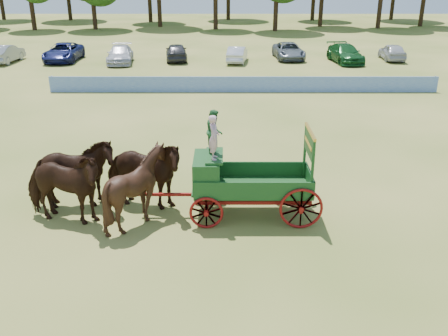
% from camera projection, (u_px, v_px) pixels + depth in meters
% --- Properties ---
extents(ground, '(160.00, 160.00, 0.00)m').
position_uv_depth(ground, '(292.00, 215.00, 16.85)').
color(ground, '#A7944B').
rests_on(ground, ground).
extents(horse_lead_left, '(3.19, 2.00, 2.50)m').
position_uv_depth(horse_lead_left, '(63.00, 188.00, 15.91)').
color(horse_lead_left, '#33170E').
rests_on(horse_lead_left, ground).
extents(horse_lead_right, '(3.12, 1.75, 2.50)m').
position_uv_depth(horse_lead_right, '(72.00, 174.00, 16.93)').
color(horse_lead_right, '#33170E').
rests_on(horse_lead_right, ground).
extents(horse_wheel_left, '(2.62, 2.43, 2.50)m').
position_uv_depth(horse_wheel_left, '(138.00, 187.00, 15.91)').
color(horse_wheel_left, '#33170E').
rests_on(horse_wheel_left, ground).
extents(horse_wheel_right, '(3.20, 2.03, 2.50)m').
position_uv_depth(horse_wheel_right, '(143.00, 174.00, 16.93)').
color(horse_wheel_right, '#33170E').
rests_on(horse_wheel_right, ground).
extents(farm_dray, '(5.99, 2.00, 3.58)m').
position_uv_depth(farm_dray, '(231.00, 172.00, 16.32)').
color(farm_dray, maroon).
rests_on(farm_dray, ground).
extents(sponsor_banner, '(26.00, 0.08, 1.05)m').
position_uv_depth(sponsor_banner, '(244.00, 84.00, 33.36)').
color(sponsor_banner, blue).
rests_on(sponsor_banner, ground).
extents(parked_cars, '(40.83, 7.53, 1.57)m').
position_uv_depth(parked_cars, '(182.00, 53.00, 44.32)').
color(parked_cars, silver).
rests_on(parked_cars, ground).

